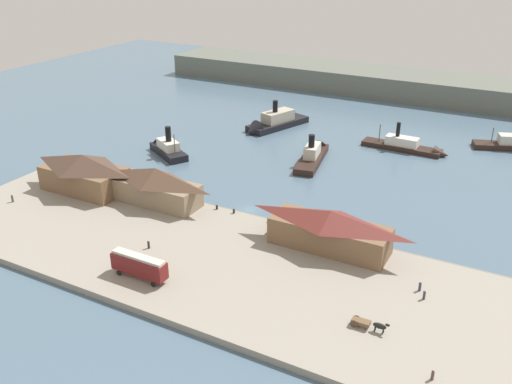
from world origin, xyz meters
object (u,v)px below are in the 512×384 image
object	(u,v)px
pedestrian_walking_west	(149,245)
ferry_near_quay	(272,123)
pedestrian_walking_east	(433,375)
mooring_post_west	(234,211)
pedestrian_near_west_shed	(12,198)
ferry_approaching_east	(314,154)
ferry_shed_west_terminal	(156,185)
ferry_approaching_west	(166,148)
ferry_moored_east	(411,147)
ferry_shed_east_terminal	(330,229)
pedestrian_at_waters_edge	(420,286)
mooring_post_center_east	(217,207)
pedestrian_near_east_shed	(424,295)
street_tram	(139,265)
mooring_post_center_west	(270,220)
horse_cart	(368,323)
ferry_shed_central_terminal	(84,172)

from	to	relation	value
pedestrian_walking_west	ferry_near_quay	bearing A→B (deg)	99.85
pedestrian_walking_east	mooring_post_west	world-z (taller)	pedestrian_walking_east
pedestrian_near_west_shed	ferry_approaching_east	xyz separation A→B (m)	(45.95, 57.07, -0.55)
ferry_shed_west_terminal	ferry_approaching_west	xyz separation A→B (m)	(-18.33, 27.70, -3.67)
pedestrian_walking_west	ferry_moored_east	distance (m)	81.93
ferry_shed_east_terminal	pedestrian_near_west_shed	world-z (taller)	ferry_shed_east_terminal
ferry_shed_east_terminal	pedestrian_at_waters_edge	xyz separation A→B (m)	(17.94, -5.90, -2.99)
ferry_approaching_east	mooring_post_center_east	bearing A→B (deg)	-97.84
pedestrian_walking_west	mooring_post_west	xyz separation A→B (m)	(6.53, 19.68, -0.32)
mooring_post_center_east	mooring_post_west	world-z (taller)	same
pedestrian_near_east_shed	pedestrian_walking_west	xyz separation A→B (m)	(-48.04, -7.93, 0.00)
ferry_approaching_east	pedestrian_at_waters_edge	bearing A→B (deg)	-51.39
mooring_post_west	street_tram	bearing A→B (deg)	-93.57
ferry_shed_east_terminal	street_tram	world-z (taller)	ferry_shed_east_terminal
pedestrian_near_west_shed	pedestrian_walking_east	world-z (taller)	pedestrian_near_west_shed
ferry_approaching_east	mooring_post_west	bearing A→B (deg)	-91.94
pedestrian_walking_east	mooring_post_center_west	world-z (taller)	pedestrian_walking_east
horse_cart	ferry_approaching_west	world-z (taller)	ferry_approaching_west
pedestrian_near_west_shed	ferry_moored_east	xyz separation A→B (m)	(66.98, 74.91, -0.81)
pedestrian_at_waters_edge	mooring_post_center_west	xyz separation A→B (m)	(-32.06, 9.76, -0.35)
street_tram	pedestrian_near_east_shed	bearing A→B (deg)	20.65
ferry_shed_central_terminal	ferry_shed_west_terminal	world-z (taller)	ferry_shed_central_terminal
ferry_near_quay	ferry_moored_east	distance (m)	42.13
ferry_shed_central_terminal	mooring_post_center_east	bearing A→B (deg)	10.15
pedestrian_walking_west	ferry_moored_east	world-z (taller)	ferry_moored_east
ferry_shed_central_terminal	street_tram	bearing A→B (deg)	-33.75
pedestrian_at_waters_edge	ferry_near_quay	size ratio (longest dim) A/B	0.07
street_tram	ferry_approaching_east	xyz separation A→B (m)	(3.08, 67.20, -2.22)
horse_cart	mooring_post_center_west	xyz separation A→B (m)	(-27.74, 22.95, -0.48)
ferry_shed_central_terminal	horse_cart	xyz separation A→B (m)	(71.30, -17.27, -3.36)
mooring_post_west	ferry_near_quay	size ratio (longest dim) A/B	0.04
ferry_shed_central_terminal	pedestrian_walking_west	bearing A→B (deg)	-26.01
ferry_shed_central_terminal	pedestrian_near_east_shed	bearing A→B (deg)	-4.53
pedestrian_walking_west	ferry_near_quay	distance (m)	77.37
pedestrian_walking_east	ferry_moored_east	distance (m)	89.26
horse_cart	pedestrian_walking_east	distance (m)	12.07
pedestrian_at_waters_edge	pedestrian_walking_east	world-z (taller)	pedestrian_at_waters_edge
pedestrian_walking_west	pedestrian_near_east_shed	bearing A→B (deg)	9.37
ferry_approaching_east	pedestrian_walking_east	bearing A→B (deg)	-56.43
ferry_shed_west_terminal	ferry_shed_east_terminal	world-z (taller)	ferry_shed_west_terminal
mooring_post_center_west	mooring_post_center_east	xyz separation A→B (m)	(-12.38, -0.10, 0.00)
ferry_near_quay	ferry_approaching_west	size ratio (longest dim) A/B	1.48
ferry_shed_central_terminal	ferry_near_quay	distance (m)	64.23
pedestrian_near_east_shed	pedestrian_near_west_shed	distance (m)	86.35
pedestrian_near_east_shed	pedestrian_at_waters_edge	bearing A→B (deg)	119.68
horse_cart	mooring_post_center_east	world-z (taller)	horse_cart
pedestrian_walking_west	mooring_post_center_east	xyz separation A→B (m)	(2.46, 19.60, -0.32)
ferry_approaching_west	ferry_approaching_east	bearing A→B (deg)	22.27
pedestrian_near_east_shed	mooring_post_center_west	size ratio (longest dim) A/B	1.86
pedestrian_walking_east	ferry_moored_east	bearing A→B (deg)	105.70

